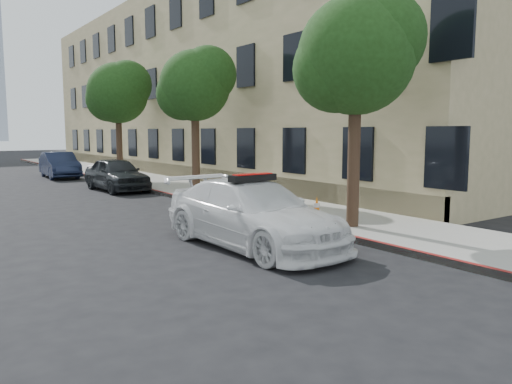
{
  "coord_description": "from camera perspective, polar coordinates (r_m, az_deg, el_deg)",
  "views": [
    {
      "loc": [
        -6.03,
        -10.5,
        2.47
      ],
      "look_at": [
        0.94,
        -0.67,
        1.0
      ],
      "focal_mm": 35.0,
      "sensor_mm": 36.0,
      "label": 1
    }
  ],
  "objects": [
    {
      "name": "parked_car_far",
      "position": [
        28.58,
        -21.54,
        2.88
      ],
      "size": [
        1.65,
        4.21,
        1.37
      ],
      "primitive_type": "imported",
      "rotation": [
        0.0,
        0.0,
        -0.05
      ],
      "color": "#151C36",
      "rests_on": "ground"
    },
    {
      "name": "ground",
      "position": [
        12.36,
        -5.35,
        -4.61
      ],
      "size": [
        120.0,
        120.0,
        0.0
      ],
      "primitive_type": "plane",
      "color": "black",
      "rests_on": "ground"
    },
    {
      "name": "fire_hydrant",
      "position": [
        15.34,
        -0.2,
        -0.15
      ],
      "size": [
        0.37,
        0.33,
        0.87
      ],
      "rotation": [
        0.0,
        0.0,
        -0.43
      ],
      "color": "white",
      "rests_on": "sidewalk"
    },
    {
      "name": "parked_car_mid",
      "position": [
        21.61,
        -15.65,
        1.98
      ],
      "size": [
        1.75,
        4.11,
        1.39
      ],
      "primitive_type": "imported",
      "rotation": [
        0.0,
        0.0,
        0.03
      ],
      "color": "black",
      "rests_on": "ground"
    },
    {
      "name": "building",
      "position": [
        29.81,
        -4.55,
        11.8
      ],
      "size": [
        8.0,
        36.0,
        10.0
      ],
      "primitive_type": "cube",
      "color": "tan",
      "rests_on": "ground"
    },
    {
      "name": "tree_near",
      "position": [
        12.47,
        11.53,
        15.13
      ],
      "size": [
        2.92,
        2.82,
        5.62
      ],
      "color": "black",
      "rests_on": "sidewalk"
    },
    {
      "name": "traffic_cone",
      "position": [
        12.6,
        6.95,
        -2.09
      ],
      "size": [
        0.48,
        0.48,
        0.71
      ],
      "rotation": [
        0.0,
        0.0,
        -0.38
      ],
      "color": "black",
      "rests_on": "sidewalk"
    },
    {
      "name": "curb_strip",
      "position": [
        22.17,
        -13.7,
        0.55
      ],
      "size": [
        0.12,
        50.0,
        0.15
      ],
      "primitive_type": "cube",
      "color": "maroon",
      "rests_on": "ground"
    },
    {
      "name": "police_car",
      "position": [
        10.71,
        -0.38,
        -2.47
      ],
      "size": [
        2.2,
        4.99,
        1.58
      ],
      "rotation": [
        0.0,
        0.0,
        0.04
      ],
      "color": "white",
      "rests_on": "ground"
    },
    {
      "name": "tree_mid",
      "position": [
        18.84,
        -6.92,
        12.05
      ],
      "size": [
        2.77,
        2.64,
        5.43
      ],
      "color": "black",
      "rests_on": "sidewalk"
    },
    {
      "name": "tree_far",
      "position": [
        26.14,
        -15.46,
        10.91
      ],
      "size": [
        3.1,
        3.0,
        5.81
      ],
      "color": "black",
      "rests_on": "sidewalk"
    },
    {
      "name": "sidewalk",
      "position": [
        22.78,
        -10.1,
        0.81
      ],
      "size": [
        3.2,
        50.0,
        0.15
      ],
      "primitive_type": "cube",
      "color": "gray",
      "rests_on": "ground"
    }
  ]
}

